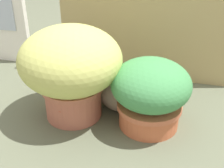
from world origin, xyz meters
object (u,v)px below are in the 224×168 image
leafy_planter (150,92)px  cat (117,89)px  grass_planter (71,67)px  mushroom_ornament_red (65,105)px

leafy_planter → cat: leafy_planter is taller
grass_planter → mushroom_ornament_red: (-0.01, -0.09, -0.16)m
cat → leafy_planter: bearing=-27.6°
cat → grass_planter: bearing=-153.9°
cat → mushroom_ornament_red: cat is taller
leafy_planter → cat: size_ratio=1.11×
leafy_planter → mushroom_ornament_red: 0.40m
leafy_planter → mushroom_ornament_red: bearing=-165.7°
cat → mushroom_ornament_red: (-0.21, -0.19, -0.01)m
grass_planter → cat: grass_planter is taller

